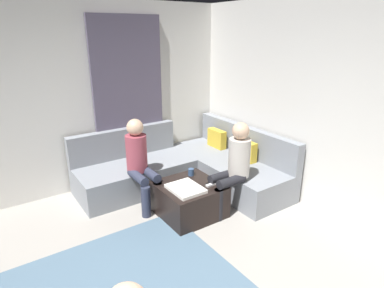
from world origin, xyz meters
The scene contains 10 objects.
wall_back centered at (0.00, 2.94, 1.35)m, with size 6.00×0.12×2.70m, color silver.
wall_left centered at (-2.94, 0.00, 1.35)m, with size 0.12×6.00×2.70m, color silver.
curtain_panel centered at (-2.84, 1.30, 1.25)m, with size 0.06×1.10×2.50m, color #595166.
sectional_couch centered at (-2.08, 1.88, 0.28)m, with size 2.10×2.55×0.87m.
ottoman centered at (-1.37, 1.41, 0.21)m, with size 0.76×0.76×0.42m, color black.
folded_blanket centered at (-1.27, 1.29, 0.44)m, with size 0.44×0.36×0.04m, color white.
coffee_mug centered at (-1.59, 1.59, 0.47)m, with size 0.08×0.08×0.10m, color #334C72.
game_remote centered at (-1.19, 1.63, 0.43)m, with size 0.05×0.15×0.02m, color white.
person_on_couch_back centered at (-1.13, 1.93, 0.66)m, with size 0.30×0.60×1.20m.
person_on_couch_side centered at (-1.93, 1.00, 0.66)m, with size 0.60×0.30×1.20m.
Camera 1 is at (1.73, -0.68, 2.29)m, focal length 30.44 mm.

